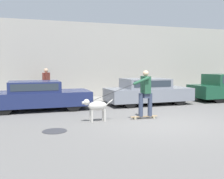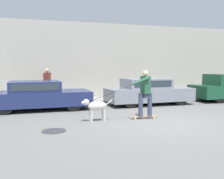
{
  "view_description": "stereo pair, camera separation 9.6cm",
  "coord_description": "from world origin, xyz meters",
  "px_view_note": "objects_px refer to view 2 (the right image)",
  "views": [
    {
      "loc": [
        -4.13,
        -7.32,
        1.83
      ],
      "look_at": [
        -1.08,
        1.88,
        0.95
      ],
      "focal_mm": 42.0,
      "sensor_mm": 36.0,
      "label": 1
    },
    {
      "loc": [
        -4.04,
        -7.35,
        1.83
      ],
      "look_at": [
        -1.08,
        1.88,
        0.95
      ],
      "focal_mm": 42.0,
      "sensor_mm": 36.0,
      "label": 2
    }
  ],
  "objects_px": {
    "parked_car_1": "(148,92)",
    "pedestrian_with_bag": "(47,83)",
    "dog": "(96,106)",
    "parked_car_0": "(38,96)",
    "skateboarder": "(145,92)"
  },
  "relations": [
    {
      "from": "parked_car_0",
      "to": "parked_car_1",
      "type": "height_order",
      "value": "parked_car_1"
    },
    {
      "from": "parked_car_0",
      "to": "parked_car_1",
      "type": "bearing_deg",
      "value": 0.17
    },
    {
      "from": "parked_car_1",
      "to": "skateboarder",
      "type": "distance_m",
      "value": 3.44
    },
    {
      "from": "skateboarder",
      "to": "pedestrian_with_bag",
      "type": "height_order",
      "value": "pedestrian_with_bag"
    },
    {
      "from": "parked_car_0",
      "to": "pedestrian_with_bag",
      "type": "height_order",
      "value": "pedestrian_with_bag"
    },
    {
      "from": "dog",
      "to": "pedestrian_with_bag",
      "type": "height_order",
      "value": "pedestrian_with_bag"
    },
    {
      "from": "dog",
      "to": "skateboarder",
      "type": "relative_size",
      "value": 0.43
    },
    {
      "from": "parked_car_0",
      "to": "pedestrian_with_bag",
      "type": "bearing_deg",
      "value": 76.37
    },
    {
      "from": "parked_car_0",
      "to": "pedestrian_with_bag",
      "type": "relative_size",
      "value": 2.64
    },
    {
      "from": "parked_car_0",
      "to": "dog",
      "type": "relative_size",
      "value": 3.92
    },
    {
      "from": "pedestrian_with_bag",
      "to": "parked_car_0",
      "type": "bearing_deg",
      "value": -70.81
    },
    {
      "from": "dog",
      "to": "skateboarder",
      "type": "bearing_deg",
      "value": 173.63
    },
    {
      "from": "parked_car_0",
      "to": "parked_car_1",
      "type": "xyz_separation_m",
      "value": [
        5.02,
        -0.0,
        0.01
      ]
    },
    {
      "from": "parked_car_1",
      "to": "dog",
      "type": "xyz_separation_m",
      "value": [
        -3.3,
        -2.96,
        -0.1
      ]
    },
    {
      "from": "parked_car_1",
      "to": "pedestrian_with_bag",
      "type": "bearing_deg",
      "value": 153.8
    }
  ]
}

